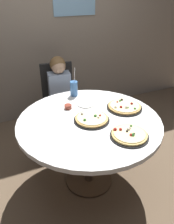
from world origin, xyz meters
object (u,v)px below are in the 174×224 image
(sauce_bowl, at_px, (68,107))
(soda_cup, at_px, (74,89))
(pizza_veggie, at_px, (92,119))
(plate_small, at_px, (86,104))
(diner_child, at_px, (62,106))
(pizza_pepperoni, at_px, (124,107))
(pizza_cheese, at_px, (129,135))
(dining_table, at_px, (89,128))
(chair_wooden, at_px, (59,97))

(sauce_bowl, bearing_deg, soda_cup, 58.14)
(pizza_veggie, height_order, plate_small, pizza_veggie)
(diner_child, relative_size, sauce_bowl, 15.46)
(pizza_pepperoni, bearing_deg, pizza_cheese, -117.12)
(dining_table, height_order, pizza_cheese, pizza_cheese)
(pizza_veggie, relative_size, pizza_pepperoni, 0.92)
(dining_table, bearing_deg, soda_cup, 84.36)
(chair_wooden, relative_size, pizza_pepperoni, 2.76)
(pizza_pepperoni, relative_size, soda_cup, 1.12)
(pizza_pepperoni, distance_m, plate_small, 0.38)
(chair_wooden, xyz_separation_m, pizza_pepperoni, (0.39, -0.94, 0.24))
(sauce_bowl, bearing_deg, pizza_pepperoni, -22.80)
(pizza_pepperoni, distance_m, sauce_bowl, 0.55)
(dining_table, height_order, plate_small, plate_small)
(pizza_pepperoni, relative_size, sauce_bowl, 4.91)
(pizza_cheese, height_order, plate_small, pizza_cheese)
(pizza_veggie, height_order, soda_cup, soda_cup)
(pizza_cheese, xyz_separation_m, soda_cup, (-0.13, 0.88, 0.06))
(pizza_veggie, distance_m, pizza_pepperoni, 0.39)
(pizza_veggie, relative_size, soda_cup, 1.03)
(dining_table, xyz_separation_m, pizza_cheese, (0.18, -0.36, 0.11))
(pizza_veggie, relative_size, plate_small, 1.76)
(pizza_pepperoni, bearing_deg, soda_cup, 126.73)
(dining_table, xyz_separation_m, chair_wooden, (0.01, 0.99, -0.13))
(dining_table, distance_m, pizza_cheese, 0.42)
(plate_small, bearing_deg, diner_child, 100.27)
(plate_small, bearing_deg, pizza_cheese, -81.35)
(sauce_bowl, height_order, plate_small, sauce_bowl)
(dining_table, distance_m, pizza_pepperoni, 0.42)
(pizza_cheese, bearing_deg, dining_table, 116.87)
(diner_child, relative_size, soda_cup, 3.52)
(pizza_veggie, bearing_deg, plate_small, 76.10)
(pizza_veggie, bearing_deg, dining_table, 116.19)
(chair_wooden, xyz_separation_m, pizza_cheese, (0.17, -1.36, 0.24))
(diner_child, relative_size, pizza_cheese, 3.50)
(pizza_veggie, distance_m, sauce_bowl, 0.31)
(pizza_pepperoni, height_order, soda_cup, soda_cup)
(sauce_bowl, bearing_deg, diner_child, 80.08)
(diner_child, distance_m, pizza_cheese, 1.23)
(pizza_pepperoni, bearing_deg, pizza_veggie, -168.51)
(dining_table, distance_m, pizza_veggie, 0.11)
(chair_wooden, distance_m, plate_small, 0.76)
(chair_wooden, distance_m, diner_child, 0.19)
(chair_wooden, relative_size, soda_cup, 3.09)
(diner_child, height_order, pizza_pepperoni, diner_child)
(pizza_veggie, xyz_separation_m, soda_cup, (0.04, 0.54, 0.06))
(chair_wooden, xyz_separation_m, sauce_bowl, (-0.12, -0.73, 0.24))
(chair_wooden, bearing_deg, plate_small, -84.07)
(diner_child, xyz_separation_m, pizza_veggie, (0.02, -0.84, 0.28))
(dining_table, xyz_separation_m, sauce_bowl, (-0.11, 0.27, 0.11))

